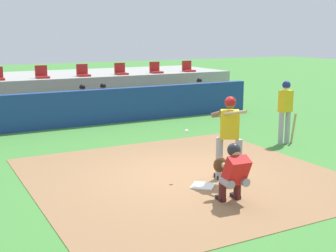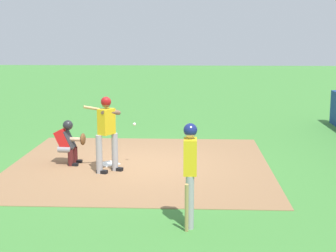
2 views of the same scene
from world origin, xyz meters
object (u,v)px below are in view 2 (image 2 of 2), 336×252
Objects in this scene: catcher_crouched at (69,141)px; on_deck_batter at (190,168)px; batter_at_plate at (107,129)px; home_plate at (108,164)px.

on_deck_batter reaches higher than catcher_crouched.
batter_at_plate is at bearing -149.65° from on_deck_batter.
catcher_crouched is 1.14× the size of on_deck_batter.
batter_at_plate reaches higher than catcher_crouched.
home_plate is at bearing -171.62° from batter_at_plate.
batter_at_plate is 1.01× the size of on_deck_batter.
batter_at_plate is at bearing 57.74° from catcher_crouched.
catcher_crouched is at bearing -142.98° from on_deck_batter.
on_deck_batter is at bearing 27.05° from home_plate.
catcher_crouched is (-0.68, -1.08, -0.43)m from batter_at_plate.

